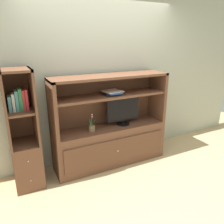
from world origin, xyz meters
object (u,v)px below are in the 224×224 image
at_px(media_console, 110,135).
at_px(magazine_stack, 112,92).
at_px(upright_book_row, 19,101).
at_px(potted_plant, 92,128).
at_px(bookshelf_tall, 25,147).
at_px(tv_monitor, 123,110).

bearing_deg(media_console, magazine_stack, -22.14).
height_order(media_console, upright_book_row, media_console).
relative_size(magazine_stack, upright_book_row, 1.16).
distance_m(potted_plant, magazine_stack, 0.61).
distance_m(potted_plant, bookshelf_tall, 0.95).
distance_m(magazine_stack, upright_book_row, 1.30).
height_order(potted_plant, upright_book_row, upright_book_row).
bearing_deg(media_console, bookshelf_tall, 179.85).
xyz_separation_m(media_console, upright_book_row, (-1.27, -0.01, 0.73)).
relative_size(potted_plant, upright_book_row, 0.98).
xyz_separation_m(media_console, tv_monitor, (0.22, -0.02, 0.40)).
bearing_deg(bookshelf_tall, potted_plant, -3.38).
bearing_deg(media_console, tv_monitor, -4.29).
distance_m(magazine_stack, bookshelf_tall, 1.44).
bearing_deg(media_console, upright_book_row, -179.77).
bearing_deg(bookshelf_tall, upright_book_row, -112.54).
bearing_deg(tv_monitor, potted_plant, -176.27).
bearing_deg(bookshelf_tall, magazine_stack, -0.63).
height_order(magazine_stack, bookshelf_tall, bookshelf_tall).
xyz_separation_m(potted_plant, magazine_stack, (0.36, 0.04, 0.49)).
xyz_separation_m(tv_monitor, magazine_stack, (-0.19, 0.01, 0.30)).
xyz_separation_m(tv_monitor, upright_book_row, (-1.49, 0.01, 0.33)).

